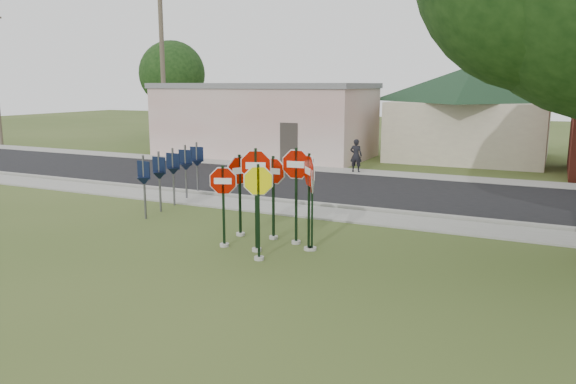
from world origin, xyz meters
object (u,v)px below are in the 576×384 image
at_px(stop_sign_center, 256,185).
at_px(pedestrian, 356,155).
at_px(stop_sign_yellow, 258,201).
at_px(stop_sign_left, 223,196).
at_px(utility_pole_near, 163,69).

relative_size(stop_sign_center, pedestrian, 1.75).
bearing_deg(pedestrian, stop_sign_center, 92.69).
height_order(stop_sign_yellow, stop_sign_left, stop_sign_yellow).
bearing_deg(stop_sign_center, pedestrian, 98.04).
xyz_separation_m(stop_sign_left, pedestrian, (-0.89, 13.11, -0.49)).
distance_m(stop_sign_yellow, utility_pole_near, 20.84).
xyz_separation_m(stop_sign_center, stop_sign_left, (-0.96, 0.00, -0.38)).
distance_m(stop_sign_left, pedestrian, 13.15).
bearing_deg(utility_pole_near, stop_sign_center, -45.91).
distance_m(stop_sign_left, utility_pole_near, 19.52).
xyz_separation_m(stop_sign_left, utility_pole_near, (-12.84, 14.24, 3.64)).
relative_size(stop_sign_yellow, utility_pole_near, 0.25).
bearing_deg(stop_sign_yellow, utility_pole_near, 133.71).
height_order(stop_sign_left, utility_pole_near, utility_pole_near).
bearing_deg(stop_sign_left, utility_pole_near, 132.04).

